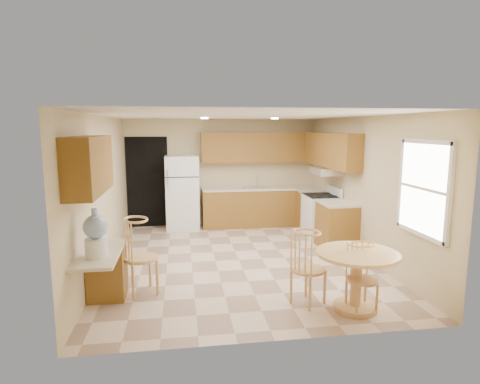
{
  "coord_description": "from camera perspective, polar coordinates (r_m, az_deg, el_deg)",
  "views": [
    {
      "loc": [
        -0.98,
        -6.71,
        2.3
      ],
      "look_at": [
        0.07,
        0.3,
        1.16
      ],
      "focal_mm": 30.0,
      "sensor_mm": 36.0,
      "label": 1
    }
  ],
  "objects": [
    {
      "name": "chair_table_b",
      "position": [
        5.26,
        17.41,
        -11.02
      ],
      "size": [
        0.38,
        0.38,
        0.86
      ],
      "rotation": [
        0.0,
        0.0,
        3.22
      ],
      "color": "#DFAE6F",
      "rests_on": "floor"
    },
    {
      "name": "dining_table",
      "position": [
        5.37,
        16.24,
        -10.88
      ],
      "size": [
        1.03,
        1.03,
        0.76
      ],
      "rotation": [
        0.0,
        0.0,
        0.34
      ],
      "color": "#DFAE6F",
      "rests_on": "floor"
    },
    {
      "name": "wall_right",
      "position": [
        7.52,
        17.05,
        0.68
      ],
      "size": [
        0.02,
        5.5,
        2.5
      ],
      "primitive_type": "cube",
      "color": "beige",
      "rests_on": "floor"
    },
    {
      "name": "upper_cab_left",
      "position": [
        5.25,
        -20.67,
        3.61
      ],
      "size": [
        0.33,
        1.4,
        0.7
      ],
      "primitive_type": "cube",
      "color": "brown",
      "rests_on": "wall_left"
    },
    {
      "name": "doorway",
      "position": [
        9.56,
        -13.03,
        1.37
      ],
      "size": [
        0.9,
        0.02,
        2.1
      ],
      "primitive_type": "cube",
      "color": "black",
      "rests_on": "floor"
    },
    {
      "name": "stove",
      "position": [
        8.6,
        11.48,
        -3.36
      ],
      "size": [
        0.65,
        0.76,
        1.09
      ],
      "color": "white",
      "rests_on": "floor"
    },
    {
      "name": "counter_back",
      "position": [
        9.45,
        2.94,
        0.52
      ],
      "size": [
        2.75,
        0.63,
        0.04
      ],
      "primitive_type": "cube",
      "color": "beige",
      "rests_on": "base_cab_back"
    },
    {
      "name": "sink",
      "position": [
        9.44,
        2.79,
        0.65
      ],
      "size": [
        0.78,
        0.44,
        0.01
      ],
      "primitive_type": "cube",
      "color": "silver",
      "rests_on": "counter_back"
    },
    {
      "name": "base_cab_right_b",
      "position": [
        7.91,
        13.57,
        -4.78
      ],
      "size": [
        0.6,
        0.8,
        0.87
      ],
      "primitive_type": "cube",
      "color": "brown",
      "rests_on": "floor"
    },
    {
      "name": "ceiling",
      "position": [
        6.78,
        -0.18,
        10.81
      ],
      "size": [
        4.5,
        5.5,
        0.02
      ],
      "primitive_type": "cube",
      "color": "white",
      "rests_on": "wall_back"
    },
    {
      "name": "floor",
      "position": [
        7.16,
        -0.17,
        -9.62
      ],
      "size": [
        5.5,
        5.5,
        0.0
      ],
      "primitive_type": "plane",
      "color": "beige",
      "rests_on": "ground"
    },
    {
      "name": "upper_cab_right",
      "position": [
        8.5,
        12.73,
        5.86
      ],
      "size": [
        0.33,
        2.42,
        0.7
      ],
      "primitive_type": "cube",
      "color": "brown",
      "rests_on": "wall_right"
    },
    {
      "name": "wall_left",
      "position": [
        6.91,
        -18.98,
        -0.12
      ],
      "size": [
        0.02,
        5.5,
        2.5
      ],
      "primitive_type": "cube",
      "color": "beige",
      "rests_on": "floor"
    },
    {
      "name": "wall_front",
      "position": [
        4.21,
        5.25,
        -5.36
      ],
      "size": [
        4.5,
        0.02,
        2.5
      ],
      "primitive_type": "cube",
      "color": "beige",
      "rests_on": "floor"
    },
    {
      "name": "wall_back",
      "position": [
        9.57,
        -2.55,
        2.81
      ],
      "size": [
        4.5,
        0.02,
        2.5
      ],
      "primitive_type": "cube",
      "color": "beige",
      "rests_on": "floor"
    },
    {
      "name": "chair_desk",
      "position": [
        5.68,
        -14.02,
        -8.06
      ],
      "size": [
        0.47,
        0.61,
        1.06
      ],
      "rotation": [
        0.0,
        0.0,
        -1.21
      ],
      "color": "#DFAE6F",
      "rests_on": "floor"
    },
    {
      "name": "base_cab_right_a",
      "position": [
        9.24,
        10.2,
        -2.67
      ],
      "size": [
        0.6,
        0.59,
        0.87
      ],
      "primitive_type": "cube",
      "color": "brown",
      "rests_on": "floor"
    },
    {
      "name": "upper_cab_back",
      "position": [
        9.49,
        2.82,
        6.39
      ],
      "size": [
        2.75,
        0.33,
        0.7
      ],
      "primitive_type": "cube",
      "color": "brown",
      "rests_on": "wall_back"
    },
    {
      "name": "water_crock",
      "position": [
        5.11,
        -19.84,
        -5.76
      ],
      "size": [
        0.28,
        0.28,
        0.59
      ],
      "color": "white",
      "rests_on": "desk_top"
    },
    {
      "name": "chair_table_a",
      "position": [
        5.28,
        10.05,
        -9.83
      ],
      "size": [
        0.44,
        0.55,
        0.98
      ],
      "rotation": [
        0.0,
        0.0,
        -0.99
      ],
      "color": "#DFAE6F",
      "rests_on": "floor"
    },
    {
      "name": "base_cab_back",
      "position": [
        9.53,
        2.91,
        -2.18
      ],
      "size": [
        2.75,
        0.6,
        0.87
      ],
      "primitive_type": "cube",
      "color": "brown",
      "rests_on": "floor"
    },
    {
      "name": "counter_right_b",
      "position": [
        7.82,
        13.69,
        -1.54
      ],
      "size": [
        0.63,
        0.8,
        0.04
      ],
      "primitive_type": "cube",
      "color": "beige",
      "rests_on": "base_cab_right_b"
    },
    {
      "name": "desk_top",
      "position": [
        5.34,
        -19.33,
        -8.28
      ],
      "size": [
        0.5,
        1.2,
        0.04
      ],
      "primitive_type": "cube",
      "color": "beige",
      "rests_on": "desk_pedestal"
    },
    {
      "name": "desk_pedestal",
      "position": [
        5.82,
        -18.42,
        -10.85
      ],
      "size": [
        0.48,
        0.42,
        0.72
      ],
      "primitive_type": "cube",
      "color": "brown",
      "rests_on": "floor"
    },
    {
      "name": "counter_right_a",
      "position": [
        9.16,
        10.28,
        0.11
      ],
      "size": [
        0.63,
        0.59,
        0.04
      ],
      "primitive_type": "cube",
      "color": "beige",
      "rests_on": "base_cab_right_a"
    },
    {
      "name": "can_light_a",
      "position": [
        7.93,
        -5.09,
        10.42
      ],
      "size": [
        0.14,
        0.14,
        0.02
      ],
      "primitive_type": "cylinder",
      "color": "white",
      "rests_on": "ceiling"
    },
    {
      "name": "can_light_b",
      "position": [
        8.13,
        4.97,
        10.39
      ],
      "size": [
        0.14,
        0.14,
        0.02
      ],
      "primitive_type": "cylinder",
      "color": "white",
      "rests_on": "ceiling"
    },
    {
      "name": "window",
      "position": [
        5.87,
        24.7,
        0.45
      ],
      "size": [
        0.06,
        1.12,
        1.3
      ],
      "color": "white",
      "rests_on": "wall_right"
    },
    {
      "name": "refrigerator",
      "position": [
        9.22,
        -8.19,
        -0.08
      ],
      "size": [
        0.74,
        0.72,
        1.68
      ],
      "color": "white",
      "rests_on": "floor"
    },
    {
      "name": "range_hood",
      "position": [
        8.48,
        12.16,
        2.95
      ],
      "size": [
        0.5,
        0.76,
        0.14
      ],
      "primitive_type": "cube",
      "color": "silver",
      "rests_on": "upper_cab_right"
    }
  ]
}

